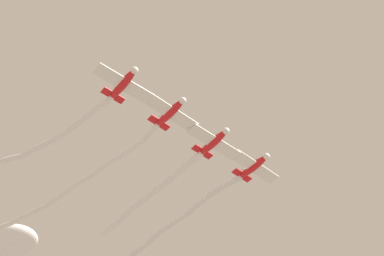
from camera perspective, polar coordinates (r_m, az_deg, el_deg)
The scene contains 9 objects.
airplane_lead at distance 70.50m, azimuth -6.45°, elevation 4.18°, with size 7.46×5.79×1.88m.
smoke_trail_lead at distance 77.55m, azimuth -13.83°, elevation -1.18°, with size 16.59×16.04×1.28m.
airplane_left_wing at distance 73.05m, azimuth -2.02°, elevation 1.49°, with size 7.38×5.76×1.88m.
smoke_trail_left_wing at distance 81.78m, azimuth -10.98°, elevation -5.25°, with size 19.56×23.37×1.89m.
airplane_right_wing at distance 75.70m, azimuth 2.07°, elevation -1.31°, with size 7.41×5.77×1.88m.
smoke_trail_right_wing at distance 82.58m, azimuth -4.00°, elevation -6.33°, with size 10.90×18.65×1.52m.
airplane_slot at distance 79.32m, azimuth 5.84°, elevation -3.60°, with size 7.37×5.75×1.88m.
smoke_trail_slot at distance 89.91m, azimuth -2.32°, elevation -9.39°, with size 14.60×28.20×3.17m.
cloud_west at distance 98.91m, azimuth -16.64°, elevation -10.48°, with size 9.28×11.15×3.94m.
Camera 1 is at (7.63, 50.18, 2.15)m, focal length 56.79 mm.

